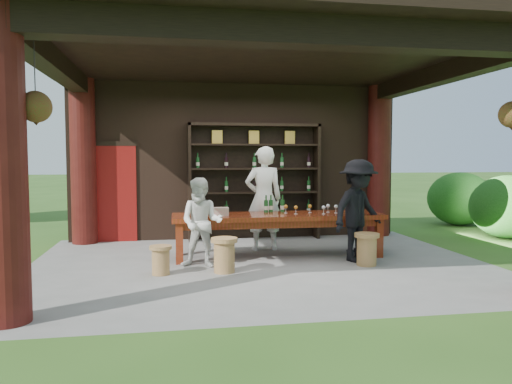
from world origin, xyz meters
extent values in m
plane|color=#2D5119|center=(0.00, 0.00, 0.00)|extent=(90.00, 90.00, 0.00)
cube|color=slate|center=(0.00, 0.00, -0.05)|extent=(7.40, 5.90, 0.10)
cube|color=black|center=(0.00, 2.75, 1.65)|extent=(7.00, 0.18, 3.30)
cube|color=maroon|center=(-2.60, 2.65, 1.00)|extent=(0.95, 0.06, 2.00)
cylinder|color=#380C0A|center=(-3.15, -2.40, 1.65)|extent=(0.50, 0.50, 3.30)
cylinder|color=#380C0A|center=(-3.15, 2.55, 1.65)|extent=(0.50, 0.50, 3.30)
cylinder|color=#380C0A|center=(3.15, 2.55, 1.65)|extent=(0.50, 0.50, 3.30)
cube|color=black|center=(0.00, -2.40, 3.15)|extent=(6.70, 0.35, 0.35)
cube|color=black|center=(-3.15, 0.00, 3.15)|extent=(0.30, 5.20, 0.30)
cube|color=black|center=(3.15, 0.00, 3.15)|extent=(0.30, 5.20, 0.30)
cube|color=black|center=(0.00, 0.00, 3.40)|extent=(7.50, 6.00, 0.20)
cylinder|color=black|center=(-2.85, -2.20, 2.62)|extent=(0.01, 0.01, 0.75)
cone|color=black|center=(-2.85, -2.20, 2.17)|extent=(0.32, 0.32, 0.18)
sphere|color=#1E5919|center=(-2.85, -2.20, 2.28)|extent=(0.34, 0.34, 0.34)
cone|color=black|center=(2.85, -2.20, 2.17)|extent=(0.32, 0.32, 0.18)
sphere|color=#1E5919|center=(2.85, -2.20, 2.28)|extent=(0.34, 0.34, 0.34)
cube|color=#60250D|center=(0.42, 0.56, 0.71)|extent=(3.68, 0.98, 0.08)
cube|color=#60250D|center=(0.42, 0.56, 0.61)|extent=(3.48, 0.83, 0.12)
cube|color=#60250D|center=(-1.30, 0.21, 0.34)|extent=(0.12, 0.12, 0.67)
cube|color=#60250D|center=(2.13, 0.17, 0.34)|extent=(0.12, 0.12, 0.67)
cube|color=#60250D|center=(-1.29, 0.95, 0.34)|extent=(0.12, 0.12, 0.67)
cube|color=#60250D|center=(2.14, 0.92, 0.34)|extent=(0.12, 0.12, 0.67)
cylinder|color=olive|center=(-0.64, -0.51, 0.23)|extent=(0.32, 0.32, 0.46)
cylinder|color=olive|center=(-0.64, -0.51, 0.50)|extent=(0.40, 0.40, 0.06)
cylinder|color=olive|center=(1.67, -0.41, 0.23)|extent=(0.31, 0.31, 0.46)
cylinder|color=olive|center=(1.67, -0.41, 0.49)|extent=(0.40, 0.40, 0.06)
cylinder|color=olive|center=(-1.59, -0.49, 0.19)|extent=(0.26, 0.26, 0.38)
cylinder|color=olive|center=(-1.59, -0.49, 0.41)|extent=(0.33, 0.33, 0.05)
imported|color=white|center=(0.29, 1.21, 0.97)|extent=(0.72, 0.49, 1.94)
imported|color=silver|center=(-0.95, -0.07, 0.71)|extent=(0.82, 0.71, 1.42)
imported|color=black|center=(1.65, -0.06, 0.85)|extent=(1.27, 1.08, 1.70)
cube|color=#BF6672|center=(-0.60, 0.46, 0.82)|extent=(0.26, 0.18, 0.14)
ellipsoid|color=#194C14|center=(5.71, 1.64, 0.58)|extent=(1.60, 1.60, 1.36)
ellipsoid|color=#194C14|center=(5.87, 3.72, 0.58)|extent=(1.60, 1.60, 1.36)
camera|label=1|loc=(-1.44, -7.92, 1.74)|focal=35.00mm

